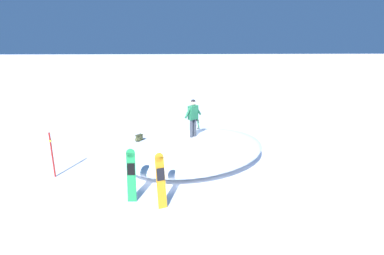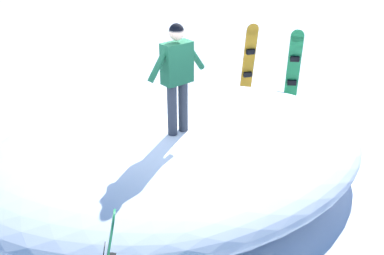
{
  "view_description": "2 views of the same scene",
  "coord_description": "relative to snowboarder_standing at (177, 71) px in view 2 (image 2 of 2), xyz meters",
  "views": [
    {
      "loc": [
        -0.75,
        -12.02,
        4.86
      ],
      "look_at": [
        -0.15,
        -0.83,
        1.59
      ],
      "focal_mm": 27.21,
      "sensor_mm": 36.0,
      "label": 1
    },
    {
      "loc": [
        -0.73,
        5.68,
        4.03
      ],
      "look_at": [
        -0.29,
        0.1,
        1.19
      ],
      "focal_mm": 41.57,
      "sensor_mm": 36.0,
      "label": 2
    }
  ],
  "objects": [
    {
      "name": "ground",
      "position": [
        0.06,
        0.16,
        -1.94
      ],
      "size": [
        240.0,
        240.0,
        0.0
      ],
      "primitive_type": "plane",
      "color": "white"
    },
    {
      "name": "snow_mound",
      "position": [
        0.06,
        -0.26,
        -1.45
      ],
      "size": [
        8.0,
        7.5,
        0.98
      ],
      "primitive_type": "ellipsoid",
      "rotation": [
        0.0,
        0.0,
        0.57
      ],
      "color": "white",
      "rests_on": "ground"
    },
    {
      "name": "snowboarder_standing",
      "position": [
        0.0,
        0.0,
        0.0
      ],
      "size": [
        0.77,
        0.75,
        1.62
      ],
      "color": "#333842",
      "rests_on": "snow_mound"
    },
    {
      "name": "snowboard_secondary_upright",
      "position": [
        -1.2,
        -3.85,
        -1.05
      ],
      "size": [
        0.36,
        0.37,
        1.72
      ],
      "color": "orange",
      "rests_on": "ground"
    },
    {
      "name": "snowboard_tertiary_upright",
      "position": [
        -2.14,
        -3.43,
        -1.05
      ],
      "size": [
        0.29,
        0.25,
        1.71
      ],
      "color": "#1E8C47",
      "rests_on": "ground"
    }
  ]
}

